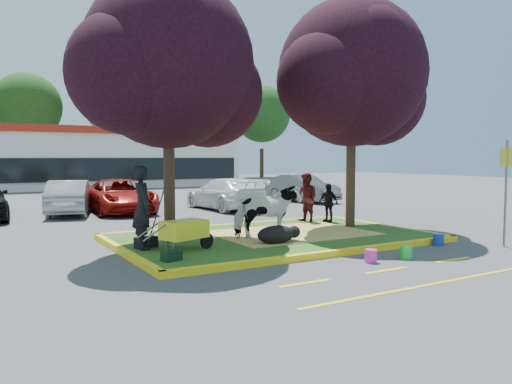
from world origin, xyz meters
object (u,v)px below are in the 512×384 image
bucket_pink (371,256)px  bucket_blue (438,240)px  calf (276,234)px  car_silver (70,197)px  cow (267,212)px  bucket_green (406,253)px  handler (143,208)px  wheelbarrow (185,230)px  sign_post (506,181)px

bucket_pink → bucket_blue: (2.97, 0.68, 0.01)m
calf → bucket_pink: size_ratio=3.63×
calf → car_silver: bearing=82.6°
cow → bucket_green: 3.57m
bucket_blue → bucket_pink: bearing=-167.1°
calf → car_silver: (-2.96, 10.40, 0.31)m
calf → bucket_pink: bearing=-91.5°
handler → wheelbarrow: bearing=-123.5°
cow → sign_post: 6.03m
calf → bucket_pink: calf is taller
bucket_pink → bucket_blue: size_ratio=0.96×
sign_post → bucket_green: (-3.27, 0.19, -1.53)m
car_silver → bucket_blue: bearing=135.4°
handler → bucket_blue: 7.44m
bucket_green → bucket_pink: bearing=172.7°
bucket_blue → wheelbarrow: bearing=163.1°
handler → bucket_blue: (6.93, -2.52, -0.96)m
bucket_pink → bucket_green: bearing=-7.3°
cow → calf: size_ratio=1.61×
cow → bucket_pink: size_ratio=5.85×
cow → handler: bearing=96.5°
handler → bucket_green: 6.00m
bucket_green → calf: bearing=127.5°
bucket_blue → car_silver: bearing=119.7°
bucket_pink → wheelbarrow: bearing=141.4°
sign_post → bucket_pink: (-4.21, 0.31, -1.53)m
handler → bucket_pink: (3.97, -3.20, -0.96)m
handler → bucket_green: handler is taller
handler → car_silver: size_ratio=0.46×
calf → bucket_green: calf is taller
wheelbarrow → bucket_blue: (6.18, -1.88, -0.47)m
sign_post → bucket_green: 3.61m
bucket_green → bucket_blue: bucket_blue is taller
handler → car_silver: bearing=6.6°
calf → bucket_blue: 4.22m
bucket_blue → car_silver: 13.85m
handler → bucket_pink: handler is taller
bucket_green → bucket_pink: (-0.94, 0.12, -0.00)m
calf → bucket_blue: (3.89, -1.63, -0.23)m
handler → bucket_pink: bearing=-121.9°
handler → wheelbarrow: size_ratio=1.06×
cow → calf: bearing=-177.4°
bucket_green → bucket_pink: bucket_green is taller
calf → handler: (-3.04, 0.90, 0.73)m
sign_post → handler: bearing=171.0°
calf → wheelbarrow: 2.31m
sign_post → bucket_blue: bearing=155.8°
car_silver → wheelbarrow: bearing=109.5°
sign_post → car_silver: bearing=136.2°
calf → bucket_green: bearing=-75.8°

